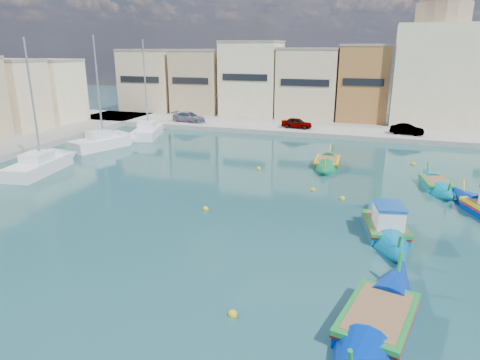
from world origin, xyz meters
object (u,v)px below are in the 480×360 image
at_px(luzzu_blue_south, 377,322).
at_px(yacht_north, 151,130).
at_px(yacht_midnorth, 115,141).
at_px(yacht_mid, 52,162).
at_px(luzzu_turquoise_cabin, 385,228).
at_px(luzzu_cyan_mid, 436,185).
at_px(church_block, 437,60).
at_px(luzzu_green, 327,163).

relative_size(luzzu_blue_south, yacht_north, 0.86).
xyz_separation_m(yacht_midnorth, yacht_mid, (-0.26, -8.91, -0.02)).
relative_size(luzzu_turquoise_cabin, luzzu_cyan_mid, 1.23).
bearing_deg(church_block, luzzu_turquoise_cabin, -97.85).
xyz_separation_m(luzzu_cyan_mid, yacht_midnorth, (-30.79, 4.74, 0.24)).
relative_size(luzzu_turquoise_cabin, yacht_north, 0.81).
relative_size(church_block, luzzu_green, 2.47).
height_order(luzzu_green, luzzu_blue_south, luzzu_blue_south).
height_order(yacht_north, yacht_mid, yacht_north).
height_order(luzzu_cyan_mid, luzzu_blue_south, luzzu_blue_south).
xyz_separation_m(luzzu_turquoise_cabin, luzzu_cyan_mid, (3.51, 9.72, -0.12)).
relative_size(luzzu_green, yacht_midnorth, 0.65).
height_order(church_block, luzzu_green, church_block).
bearing_deg(luzzu_cyan_mid, luzzu_blue_south, -101.22).
height_order(luzzu_green, yacht_mid, yacht_mid).
distance_m(luzzu_blue_south, yacht_midnorth, 35.80).
height_order(church_block, yacht_midnorth, church_block).
bearing_deg(yacht_mid, yacht_north, 87.74).
height_order(luzzu_turquoise_cabin, yacht_mid, yacht_mid).
bearing_deg(luzzu_green, yacht_north, 159.65).
bearing_deg(yacht_mid, luzzu_blue_south, -27.92).
distance_m(church_block, yacht_mid, 45.81).
distance_m(church_block, luzzu_blue_south, 46.69).
relative_size(yacht_north, yacht_midnorth, 0.97).
bearing_deg(luzzu_cyan_mid, church_block, 86.71).
distance_m(church_block, luzzu_cyan_mid, 28.27).
relative_size(luzzu_green, luzzu_blue_south, 0.78).
height_order(church_block, yacht_mid, church_block).
relative_size(luzzu_blue_south, yacht_midnorth, 0.83).
relative_size(luzzu_cyan_mid, luzzu_blue_south, 0.77).
xyz_separation_m(luzzu_blue_south, yacht_mid, (-27.34, 14.49, 0.16)).
distance_m(luzzu_turquoise_cabin, yacht_mid, 28.08).
bearing_deg(yacht_mid, luzzu_turquoise_cabin, -11.40).
xyz_separation_m(church_block, luzzu_cyan_mid, (-1.55, -27.01, -8.18)).
xyz_separation_m(luzzu_turquoise_cabin, luzzu_blue_south, (-0.19, -8.94, -0.06)).
bearing_deg(luzzu_turquoise_cabin, luzzu_green, 110.47).
bearing_deg(luzzu_turquoise_cabin, yacht_midnorth, 152.07).
xyz_separation_m(luzzu_cyan_mid, yacht_north, (-30.42, 11.64, 0.23)).
distance_m(church_block, luzzu_green, 26.83).
bearing_deg(church_block, luzzu_cyan_mid, -93.29).
distance_m(luzzu_turquoise_cabin, yacht_north, 34.36).
bearing_deg(luzzu_cyan_mid, luzzu_green, 157.55).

